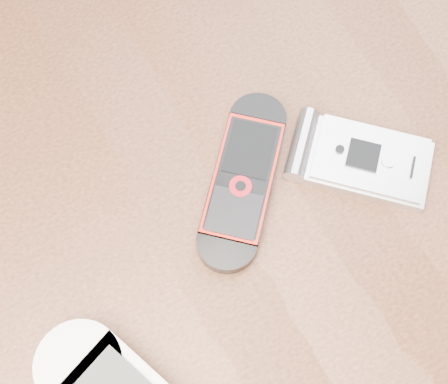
{
  "coord_description": "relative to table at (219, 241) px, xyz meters",
  "views": [
    {
      "loc": [
        -0.08,
        -0.14,
        1.18
      ],
      "look_at": [
        0.01,
        0.0,
        0.76
      ],
      "focal_mm": 50.0,
      "sensor_mm": 36.0,
      "label": 1
    }
  ],
  "objects": [
    {
      "name": "ground",
      "position": [
        0.0,
        0.0,
        -0.64
      ],
      "size": [
        4.0,
        4.0,
        0.0
      ],
      "primitive_type": "plane",
      "color": "#472B19",
      "rests_on": "ground"
    },
    {
      "name": "nokia_black_red",
      "position": [
        0.02,
        0.0,
        0.11
      ],
      "size": [
        0.13,
        0.13,
        0.01
      ],
      "primitive_type": "cube",
      "rotation": [
        0.0,
        0.0,
        -0.76
      ],
      "color": "black",
      "rests_on": "table"
    },
    {
      "name": "table",
      "position": [
        0.0,
        0.0,
        0.0
      ],
      "size": [
        1.2,
        0.8,
        0.75
      ],
      "color": "black",
      "rests_on": "ground"
    },
    {
      "name": "motorola_razr",
      "position": [
        0.11,
        -0.03,
        0.11
      ],
      "size": [
        0.11,
        0.12,
        0.02
      ],
      "primitive_type": "cube",
      "rotation": [
        0.0,
        0.0,
        0.78
      ],
      "color": "#B5B5B9",
      "rests_on": "table"
    }
  ]
}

